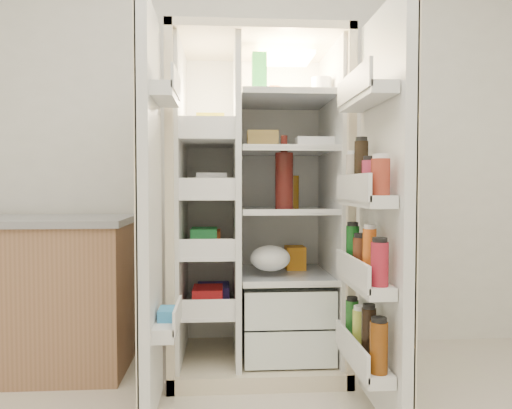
{
  "coord_description": "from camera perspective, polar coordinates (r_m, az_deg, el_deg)",
  "views": [
    {
      "loc": [
        -0.08,
        -1.05,
        1.01
      ],
      "look_at": [
        0.07,
        1.25,
        0.92
      ],
      "focal_mm": 34.0,
      "sensor_mm": 36.0,
      "label": 1
    }
  ],
  "objects": [
    {
      "name": "refrigerator",
      "position": [
        2.73,
        0.36,
        -3.37
      ],
      "size": [
        0.92,
        0.7,
        1.8
      ],
      "color": "beige",
      "rests_on": "floor"
    },
    {
      "name": "freezer_door",
      "position": [
        2.13,
        -12.32,
        -1.06
      ],
      "size": [
        0.15,
        0.4,
        1.72
      ],
      "color": "silver",
      "rests_on": "floor"
    },
    {
      "name": "kitchen_counter",
      "position": [
        2.97,
        -25.65,
        -9.46
      ],
      "size": [
        1.16,
        0.62,
        0.84
      ],
      "color": "#936749",
      "rests_on": "floor"
    },
    {
      "name": "wall_back",
      "position": [
        3.07,
        -2.36,
        8.55
      ],
      "size": [
        4.0,
        0.02,
        2.7
      ],
      "primitive_type": "cube",
      "color": "white",
      "rests_on": "floor"
    },
    {
      "name": "fridge_door",
      "position": [
        2.13,
        14.44,
        -1.79
      ],
      "size": [
        0.17,
        0.58,
        1.72
      ],
      "color": "silver",
      "rests_on": "floor"
    }
  ]
}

